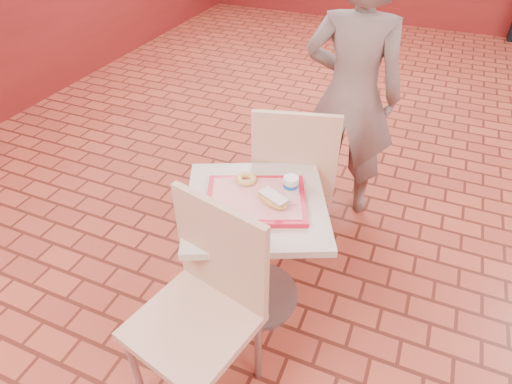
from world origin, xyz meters
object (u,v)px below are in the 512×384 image
at_px(customer, 351,96).
at_px(serving_tray, 256,200).
at_px(chair_main_front, 204,300).
at_px(chair_main_back, 294,171).
at_px(paper_cup, 291,185).
at_px(ring_donut, 246,179).
at_px(main_table, 256,237).
at_px(long_john_donut, 273,200).

distance_m(customer, serving_tray, 1.02).
xyz_separation_m(chair_main_front, chair_main_back, (0.04, 0.98, 0.00)).
bearing_deg(customer, paper_cup, 81.39).
height_order(customer, serving_tray, customer).
xyz_separation_m(chair_main_front, paper_cup, (0.15, 0.58, 0.22)).
bearing_deg(paper_cup, ring_donut, 179.86).
bearing_deg(chair_main_back, paper_cup, 90.32).
xyz_separation_m(serving_tray, paper_cup, (0.13, 0.09, 0.06)).
height_order(main_table, customer, customer).
bearing_deg(main_table, ring_donut, 134.18).
distance_m(main_table, serving_tray, 0.23).
height_order(chair_main_front, chair_main_back, chair_main_back).
distance_m(main_table, customer, 1.07).
bearing_deg(serving_tray, chair_main_front, -92.33).
bearing_deg(chair_main_front, serving_tray, 100.86).
bearing_deg(ring_donut, main_table, -45.82).
relative_size(main_table, long_john_donut, 3.93).
bearing_deg(serving_tray, main_table, 90.00).
relative_size(chair_main_front, long_john_donut, 5.53).
distance_m(chair_main_back, ring_donut, 0.46).
bearing_deg(long_john_donut, main_table, 173.30).
distance_m(ring_donut, paper_cup, 0.23).
xyz_separation_m(main_table, chair_main_back, (0.02, 0.49, 0.08)).
xyz_separation_m(chair_main_back, paper_cup, (0.11, -0.40, 0.21)).
bearing_deg(customer, long_john_donut, 79.10).
relative_size(chair_main_front, paper_cup, 10.81).
bearing_deg(paper_cup, chair_main_front, -104.80).
bearing_deg(ring_donut, chair_main_back, 74.02).
distance_m(chair_main_back, paper_cup, 0.47).
bearing_deg(long_john_donut, chair_main_front, -102.46).
bearing_deg(serving_tray, customer, 78.91).
relative_size(serving_tray, paper_cup, 5.14).
relative_size(chair_main_front, ring_donut, 9.47).
distance_m(serving_tray, paper_cup, 0.17).
xyz_separation_m(long_john_donut, paper_cup, (0.05, 0.10, 0.02)).
relative_size(main_table, chair_main_back, 0.71).
xyz_separation_m(serving_tray, ring_donut, (-0.09, 0.09, 0.03)).
bearing_deg(chair_main_back, serving_tray, 72.37).
distance_m(chair_main_back, long_john_donut, 0.54).
distance_m(customer, ring_donut, 0.95).
bearing_deg(chair_main_back, chair_main_front, 72.59).
xyz_separation_m(serving_tray, long_john_donut, (0.09, -0.01, 0.04)).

